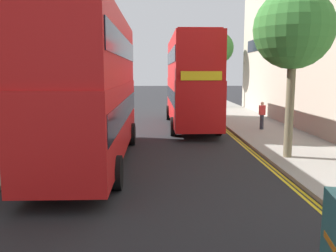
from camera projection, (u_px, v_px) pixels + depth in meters
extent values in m
cube|color=gray|center=(294.00, 146.00, 16.64)|extent=(4.00, 80.00, 0.14)
cube|color=gray|center=(10.00, 148.00, 16.23)|extent=(4.00, 80.00, 0.14)
cube|color=yellow|center=(261.00, 158.00, 14.61)|extent=(0.10, 56.00, 0.01)
cube|color=yellow|center=(257.00, 158.00, 14.61)|extent=(0.10, 56.00, 0.01)
cube|color=red|center=(93.00, 118.00, 13.71)|extent=(2.50, 10.80, 2.60)
cube|color=red|center=(91.00, 50.00, 13.33)|extent=(2.45, 10.58, 2.50)
cube|color=black|center=(93.00, 110.00, 13.67)|extent=(2.53, 10.37, 0.84)
cube|color=black|center=(91.00, 47.00, 13.32)|extent=(2.52, 10.15, 0.80)
cube|color=yellow|center=(110.00, 75.00, 18.80)|extent=(2.00, 0.06, 0.44)
cube|color=maroon|center=(90.00, 14.00, 13.14)|extent=(2.25, 9.72, 0.10)
cylinder|color=black|center=(80.00, 134.00, 17.17)|extent=(0.30, 1.04, 1.04)
cylinder|color=black|center=(132.00, 134.00, 17.25)|extent=(0.30, 1.04, 1.04)
cylinder|color=black|center=(31.00, 174.00, 10.55)|extent=(0.30, 1.04, 1.04)
cylinder|color=black|center=(117.00, 173.00, 10.63)|extent=(0.30, 1.04, 1.04)
cube|color=red|center=(190.00, 99.00, 22.84)|extent=(2.55, 10.81, 2.60)
cube|color=red|center=(191.00, 59.00, 22.46)|extent=(2.49, 10.59, 2.50)
cube|color=black|center=(190.00, 95.00, 22.80)|extent=(2.57, 10.38, 0.84)
cube|color=black|center=(191.00, 57.00, 22.45)|extent=(2.56, 10.16, 0.80)
cube|color=yellow|center=(201.00, 76.00, 17.29)|extent=(2.00, 0.07, 0.44)
cube|color=maroon|center=(191.00, 37.00, 22.27)|extent=(2.29, 9.73, 0.10)
cylinder|color=black|center=(218.00, 126.00, 19.76)|extent=(0.30, 1.04, 1.04)
cylinder|color=black|center=(173.00, 126.00, 19.67)|extent=(0.30, 1.04, 1.04)
cylinder|color=black|center=(202.00, 112.00, 26.38)|extent=(0.30, 1.04, 1.04)
cylinder|color=black|center=(169.00, 113.00, 26.29)|extent=(0.30, 1.04, 1.04)
cylinder|color=#2D2D38|center=(262.00, 122.00, 21.04)|extent=(0.22, 0.22, 0.85)
cube|color=red|center=(262.00, 110.00, 20.94)|extent=(0.34, 0.22, 0.56)
sphere|color=beige|center=(262.00, 103.00, 20.88)|extent=(0.20, 0.20, 0.20)
cylinder|color=#6B6047|center=(290.00, 106.00, 13.97)|extent=(0.33, 0.33, 4.04)
cylinder|color=#6B6047|center=(313.00, 39.00, 13.53)|extent=(0.29, 1.54, 1.13)
cylinder|color=#6B6047|center=(289.00, 46.00, 14.04)|extent=(0.89, 0.12, 0.67)
cylinder|color=#6B6047|center=(282.00, 44.00, 13.46)|extent=(0.42, 1.05, 0.79)
cylinder|color=#6B6047|center=(302.00, 43.00, 13.16)|extent=(1.02, 0.42, 0.77)
sphere|color=#33702D|center=(294.00, 29.00, 13.53)|extent=(3.03, 3.03, 3.03)
cylinder|color=#6B6047|center=(217.00, 82.00, 34.47)|extent=(0.29, 0.29, 4.69)
cylinder|color=#6B6047|center=(226.00, 52.00, 34.17)|extent=(0.36, 1.63, 1.19)
cylinder|color=#6B6047|center=(220.00, 52.00, 34.76)|extent=(1.54, 0.77, 1.19)
cylinder|color=#6B6047|center=(213.00, 53.00, 34.55)|extent=(1.17, 0.94, 1.02)
cylinder|color=#6B6047|center=(215.00, 54.00, 33.76)|extent=(0.72, 0.74, 0.69)
cylinder|color=#6B6047|center=(221.00, 53.00, 33.60)|extent=(1.05, 0.65, 0.85)
sphere|color=#33702D|center=(218.00, 48.00, 33.98)|extent=(3.00, 3.00, 3.00)
cube|color=black|center=(303.00, 32.00, 20.39)|extent=(0.04, 24.64, 1.00)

